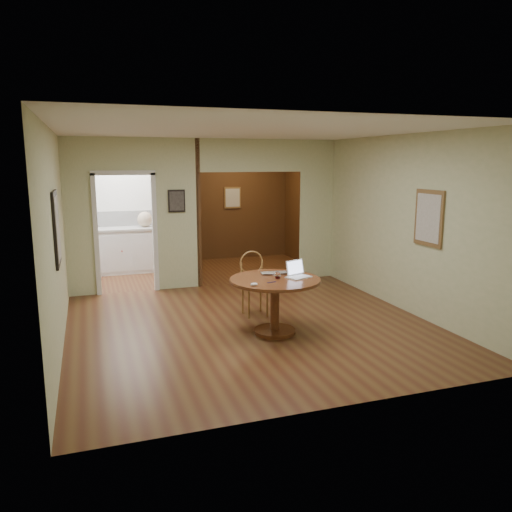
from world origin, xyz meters
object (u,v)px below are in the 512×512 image
object	(u,v)px
dining_table	(275,293)
closed_laptop	(275,274)
chair	(253,280)
open_laptop	(297,272)

from	to	relation	value
dining_table	closed_laptop	distance (m)	0.30
chair	closed_laptop	xyz separation A→B (m)	(0.07, -0.71, 0.24)
open_laptop	closed_laptop	bearing A→B (deg)	122.22
dining_table	closed_laptop	size ratio (longest dim) A/B	3.31
dining_table	closed_laptop	xyz separation A→B (m)	(0.07, 0.20, 0.21)
dining_table	open_laptop	xyz separation A→B (m)	(0.32, 0.02, 0.26)
dining_table	chair	xyz separation A→B (m)	(0.00, 0.91, -0.02)
open_laptop	closed_laptop	distance (m)	0.31
open_laptop	closed_laptop	xyz separation A→B (m)	(-0.25, 0.18, -0.05)
closed_laptop	open_laptop	bearing A→B (deg)	-29.84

